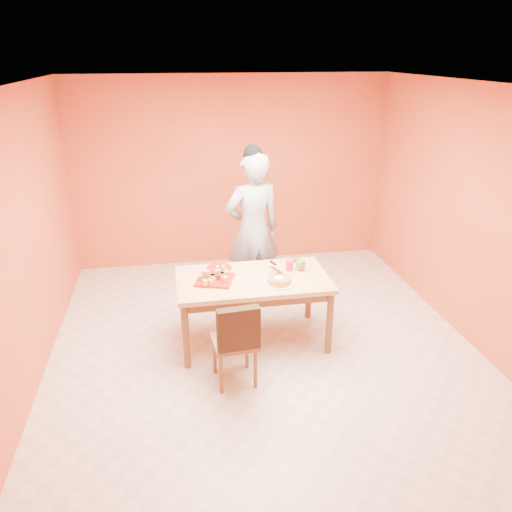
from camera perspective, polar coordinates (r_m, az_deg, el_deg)
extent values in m
plane|color=beige|center=(5.51, 0.88, -10.29)|extent=(5.00, 5.00, 0.00)
plane|color=white|center=(4.64, 1.09, 19.00)|extent=(5.00, 5.00, 0.00)
plane|color=#D65D31|center=(7.29, -2.85, 9.51)|extent=(4.50, 0.00, 4.50)
plane|color=#D65D31|center=(5.01, -25.17, 1.28)|extent=(0.00, 5.00, 5.00)
plane|color=#D65D31|center=(5.76, 23.56, 4.13)|extent=(0.00, 5.00, 5.00)
cube|color=tan|center=(5.27, -0.36, -2.73)|extent=(1.60, 0.90, 0.05)
cube|color=brown|center=(5.31, -0.36, -3.47)|extent=(1.48, 0.78, 0.10)
cylinder|color=brown|center=(5.05, -7.99, -9.11)|extent=(0.07, 0.07, 0.71)
cylinder|color=brown|center=(5.73, -8.37, -5.07)|extent=(0.07, 0.07, 0.71)
cylinder|color=brown|center=(5.28, 8.39, -7.61)|extent=(0.07, 0.07, 0.71)
cylinder|color=brown|center=(5.93, 6.07, -3.93)|extent=(0.07, 0.07, 0.71)
imported|color=gray|center=(6.07, -0.35, 2.96)|extent=(0.77, 0.58, 1.91)
cube|color=maroon|center=(5.21, -4.71, -2.73)|extent=(0.46, 0.46, 0.02)
cylinder|color=maroon|center=(5.48, -4.24, -1.38)|extent=(0.31, 0.31, 0.02)
cylinder|color=silver|center=(5.13, 2.66, -3.14)|extent=(0.35, 0.35, 0.01)
cylinder|color=#EB953C|center=(5.11, 2.67, -2.81)|extent=(0.29, 0.29, 0.06)
cube|color=white|center=(5.26, 2.35, -1.63)|extent=(0.12, 0.24, 0.01)
ellipsoid|color=olive|center=(5.43, 5.13, -1.00)|extent=(0.13, 0.12, 0.13)
cylinder|color=#BB1C48|center=(5.43, 3.84, -1.09)|extent=(0.09, 0.09, 0.11)
cylinder|color=#3C1E10|center=(5.68, 4.66, -0.44)|extent=(0.12, 0.12, 0.03)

